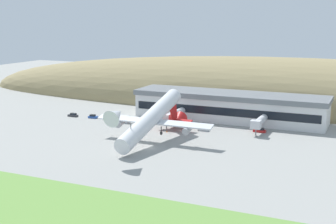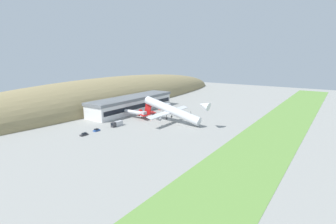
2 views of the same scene
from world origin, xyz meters
name	(u,v)px [view 2 (image 2 of 2)]	position (x,y,z in m)	size (l,w,h in m)	color
ground_plane	(182,123)	(0.00, 0.00, 0.00)	(466.26, 466.26, 0.00)	gray
grass_strip_foreground	(269,138)	(0.00, -51.11, 0.04)	(419.63, 29.50, 0.08)	#669342
hill_backdrop	(113,102)	(29.60, 89.26, 0.00)	(347.06, 61.61, 44.22)	#8E7F56
terminal_building	(132,103)	(10.56, 49.34, 6.17)	(75.85, 18.06, 10.88)	silver
jetway_0	(136,113)	(-5.92, 31.41, 3.99)	(3.38, 17.17, 5.43)	silver
jetway_1	(162,105)	(26.34, 33.03, 3.99)	(3.38, 14.08, 5.43)	silver
cargo_airplane	(170,110)	(-2.44, 6.80, 7.68)	(40.32, 51.01, 17.01)	silver
service_car_0	(161,109)	(26.44, 34.28, 0.63)	(4.51, 2.11, 1.52)	#B21E1E
service_car_1	(84,134)	(-49.54, 29.29, 0.60)	(4.33, 1.81, 1.46)	#333338
service_car_2	(96,130)	(-40.48, 30.15, 0.60)	(3.84, 2.13, 1.46)	#264C99
service_car_3	(153,114)	(7.62, 27.83, 0.59)	(4.01, 1.95, 1.44)	#999EA3
fuel_truck	(117,124)	(-26.79, 28.19, 1.40)	(7.83, 2.63, 2.81)	#333338
traffic_cone_0	(150,117)	(1.05, 25.16, 0.28)	(0.52, 0.52, 0.58)	orange
traffic_cone_1	(151,119)	(-3.63, 20.93, 0.28)	(0.52, 0.52, 0.58)	orange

